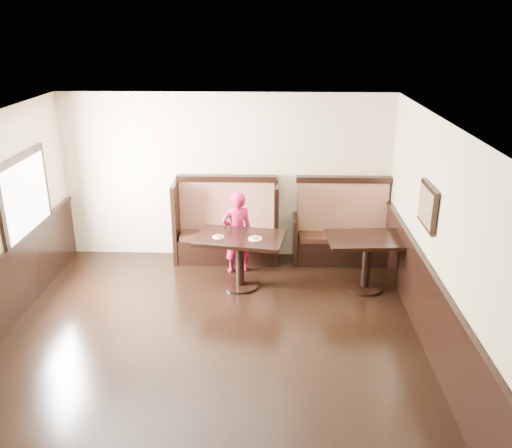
{
  "coord_description": "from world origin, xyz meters",
  "views": [
    {
      "loc": [
        0.78,
        -5.25,
        3.89
      ],
      "look_at": [
        0.53,
        2.35,
        1.0
      ],
      "focal_mm": 38.0,
      "sensor_mm": 36.0,
      "label": 1
    }
  ],
  "objects_px": {
    "booth_main": "(227,230)",
    "child": "(237,232)",
    "table_main": "(240,248)",
    "booth_neighbor": "(342,234)",
    "table_neighbor": "(367,251)"
  },
  "relations": [
    {
      "from": "booth_neighbor",
      "to": "table_main",
      "type": "bearing_deg",
      "value": -148.16
    },
    {
      "from": "booth_main",
      "to": "child",
      "type": "height_order",
      "value": "booth_main"
    },
    {
      "from": "table_neighbor",
      "to": "child",
      "type": "distance_m",
      "value": 2.07
    },
    {
      "from": "booth_main",
      "to": "table_neighbor",
      "type": "distance_m",
      "value": 2.44
    },
    {
      "from": "table_main",
      "to": "child",
      "type": "xyz_separation_m",
      "value": [
        -0.08,
        0.54,
        0.05
      ]
    },
    {
      "from": "booth_main",
      "to": "table_neighbor",
      "type": "xyz_separation_m",
      "value": [
        2.2,
        -1.03,
        0.1
      ]
    },
    {
      "from": "table_main",
      "to": "child",
      "type": "relative_size",
      "value": 1.04
    },
    {
      "from": "booth_main",
      "to": "table_main",
      "type": "relative_size",
      "value": 1.24
    },
    {
      "from": "booth_neighbor",
      "to": "table_neighbor",
      "type": "height_order",
      "value": "booth_neighbor"
    },
    {
      "from": "booth_neighbor",
      "to": "table_main",
      "type": "xyz_separation_m",
      "value": [
        -1.66,
        -1.03,
        0.16
      ]
    },
    {
      "from": "booth_neighbor",
      "to": "child",
      "type": "relative_size",
      "value": 1.21
    },
    {
      "from": "booth_main",
      "to": "booth_neighbor",
      "type": "xyz_separation_m",
      "value": [
        1.95,
        -0.0,
        -0.05
      ]
    },
    {
      "from": "booth_neighbor",
      "to": "table_main",
      "type": "relative_size",
      "value": 1.17
    },
    {
      "from": "table_main",
      "to": "table_neighbor",
      "type": "relative_size",
      "value": 1.13
    },
    {
      "from": "booth_main",
      "to": "child",
      "type": "bearing_deg",
      "value": -67.23
    }
  ]
}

